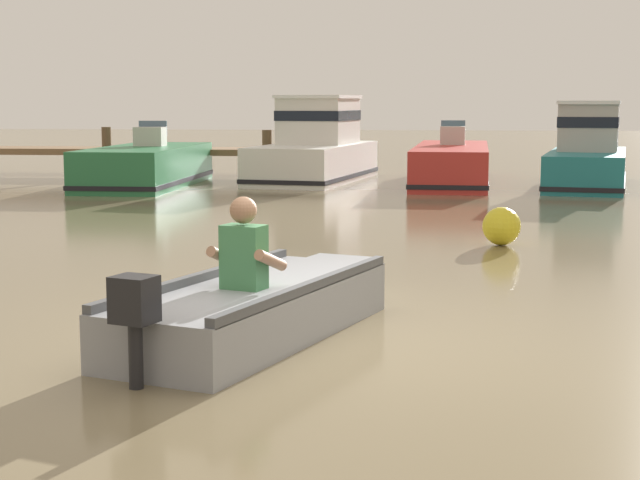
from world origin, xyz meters
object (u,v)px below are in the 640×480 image
(moored_boat_green, at_px, (146,167))
(moored_boat_red, at_px, (452,165))
(rowboat_with_person, at_px, (257,307))
(mooring_buoy, at_px, (502,226))
(moored_boat_white, at_px, (315,149))
(moored_boat_teal, at_px, (588,155))

(moored_boat_green, height_order, moored_boat_red, moored_boat_green)
(rowboat_with_person, distance_m, moored_boat_red, 16.31)
(moored_boat_green, relative_size, mooring_buoy, 10.19)
(moored_boat_green, xyz_separation_m, moored_boat_red, (7.03, 1.56, -0.01))
(moored_boat_red, bearing_deg, rowboat_with_person, -97.27)
(rowboat_with_person, height_order, mooring_buoy, rowboat_with_person)
(rowboat_with_person, relative_size, mooring_buoy, 6.98)
(rowboat_with_person, height_order, moored_boat_green, moored_boat_green)
(moored_boat_red, relative_size, mooring_buoy, 12.44)
(moored_boat_green, xyz_separation_m, moored_boat_white, (3.72, 1.92, 0.34))
(rowboat_with_person, xyz_separation_m, mooring_buoy, (2.44, 5.64, 0.01))
(rowboat_with_person, distance_m, moored_boat_green, 15.43)
(rowboat_with_person, distance_m, moored_boat_teal, 16.36)
(moored_boat_white, xyz_separation_m, moored_boat_red, (3.31, -0.36, -0.34))
(moored_boat_teal, xyz_separation_m, mooring_buoy, (-2.69, -9.89, -0.46))
(moored_boat_white, relative_size, moored_boat_teal, 1.00)
(moored_boat_teal, bearing_deg, mooring_buoy, -105.23)
(rowboat_with_person, bearing_deg, moored_boat_green, 108.78)
(rowboat_with_person, bearing_deg, moored_boat_red, 82.73)
(moored_boat_red, distance_m, moored_boat_teal, 3.15)
(moored_boat_white, bearing_deg, mooring_buoy, -71.30)
(moored_boat_teal, bearing_deg, moored_boat_white, 171.00)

